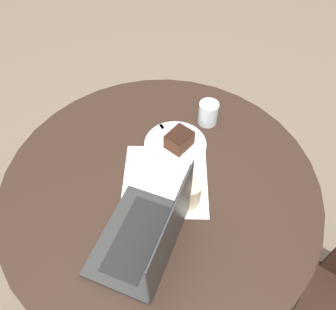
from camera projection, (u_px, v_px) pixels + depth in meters
The scene contains 9 objects.
ground_plane at pixel (163, 261), 1.71m from camera, with size 12.00×12.00×0.00m, color #6B5B4C.
dining_table at pixel (161, 200), 1.23m from camera, with size 1.09×1.09×0.75m.
paper_document at pixel (165, 180), 1.12m from camera, with size 0.37×0.38×0.00m.
plate at pixel (175, 145), 1.21m from camera, with size 0.23×0.23×0.01m.
cake_slice at pixel (179, 140), 1.18m from camera, with size 0.12×0.11×0.06m.
fork at pixel (168, 136), 1.23m from camera, with size 0.05×0.17×0.00m.
coffee_glass at pixel (190, 194), 1.03m from camera, with size 0.07×0.07×0.10m.
water_glass at pixel (208, 113), 1.26m from camera, with size 0.08×0.08×0.09m.
laptop at pixel (147, 237), 0.94m from camera, with size 0.37×0.38×0.25m.
Camera 1 is at (0.19, 0.61, 1.68)m, focal length 35.00 mm.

